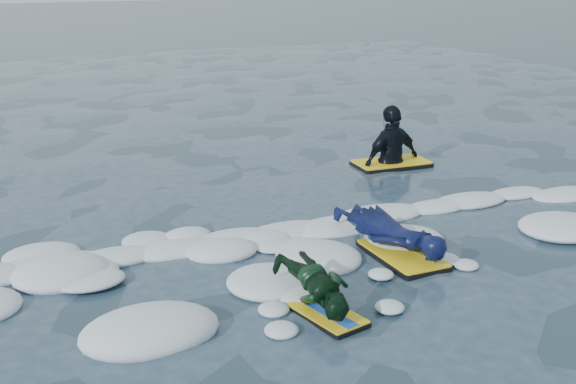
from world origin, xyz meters
The scene contains 5 objects.
ground centered at (0.00, 0.00, 0.00)m, with size 120.00×120.00×0.00m, color #1A2F3F.
foam_band centered at (0.00, 1.03, 0.00)m, with size 12.00×3.10×0.30m, color white, non-canonical shape.
prone_woman_unit centered at (1.92, 0.47, 0.23)m, with size 0.89×1.77×0.44m.
prone_child_unit centered at (0.50, -0.53, 0.23)m, with size 0.64×1.24×0.46m.
waiting_rider_unit centered at (3.85, 3.69, 0.09)m, with size 1.28×0.74×1.88m.
Camera 1 is at (-2.29, -6.25, 3.24)m, focal length 45.00 mm.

